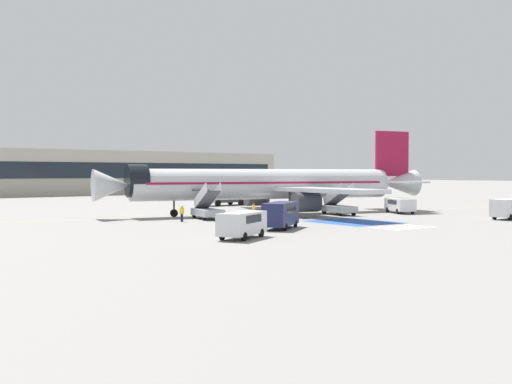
# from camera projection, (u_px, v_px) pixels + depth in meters

# --- Properties ---
(ground_plane) EXTENTS (600.00, 600.00, 0.00)m
(ground_plane) POSITION_uv_depth(u_px,v_px,m) (259.00, 215.00, 67.94)
(ground_plane) COLOR gray
(apron_leadline_yellow) EXTENTS (73.74, 17.48, 0.01)m
(apron_leadline_yellow) POSITION_uv_depth(u_px,v_px,m) (266.00, 214.00, 69.75)
(apron_leadline_yellow) COLOR gold
(apron_leadline_yellow) RESTS_ON ground_plane
(apron_stand_patch_blue) EXTENTS (6.92, 8.08, 0.01)m
(apron_stand_patch_blue) POSITION_uv_depth(u_px,v_px,m) (353.00, 222.00, 58.59)
(apron_stand_patch_blue) COLOR #2856A8
(apron_stand_patch_blue) RESTS_ON ground_plane
(apron_walkway_bar_0) EXTENTS (0.44, 3.60, 0.01)m
(apron_walkway_bar_0) POSITION_uv_depth(u_px,v_px,m) (384.00, 229.00, 51.47)
(apron_walkway_bar_0) COLOR silver
(apron_walkway_bar_0) RESTS_ON ground_plane
(apron_walkway_bar_1) EXTENTS (0.44, 3.60, 0.01)m
(apron_walkway_bar_1) POSITION_uv_depth(u_px,v_px,m) (394.00, 228.00, 52.19)
(apron_walkway_bar_1) COLOR silver
(apron_walkway_bar_1) RESTS_ON ground_plane
(apron_walkway_bar_2) EXTENTS (0.44, 3.60, 0.01)m
(apron_walkway_bar_2) POSITION_uv_depth(u_px,v_px,m) (403.00, 227.00, 52.91)
(apron_walkway_bar_2) COLOR silver
(apron_walkway_bar_2) RESTS_ON ground_plane
(apron_walkway_bar_3) EXTENTS (0.44, 3.60, 0.01)m
(apron_walkway_bar_3) POSITION_uv_depth(u_px,v_px,m) (411.00, 227.00, 53.62)
(apron_walkway_bar_3) COLOR silver
(apron_walkway_bar_3) RESTS_ON ground_plane
(apron_walkway_bar_4) EXTENTS (0.44, 3.60, 0.01)m
(apron_walkway_bar_4) POSITION_uv_depth(u_px,v_px,m) (420.00, 226.00, 54.34)
(apron_walkway_bar_4) COLOR silver
(apron_walkway_bar_4) RESTS_ON ground_plane
(airliner) EXTENTS (40.51, 31.78, 10.13)m
(airliner) POSITION_uv_depth(u_px,v_px,m) (272.00, 184.00, 69.91)
(airliner) COLOR silver
(airliner) RESTS_ON ground_plane
(boarding_stairs_forward) EXTENTS (3.24, 5.53, 3.86)m
(boarding_stairs_forward) POSITION_uv_depth(u_px,v_px,m) (207.00, 210.00, 62.32)
(boarding_stairs_forward) COLOR #ADB2BA
(boarding_stairs_forward) RESTS_ON ground_plane
(boarding_stairs_aft) EXTENTS (3.24, 5.53, 3.71)m
(boarding_stairs_aft) POSITION_uv_depth(u_px,v_px,m) (338.00, 207.00, 68.61)
(boarding_stairs_aft) COLOR #ADB2BA
(boarding_stairs_aft) RESTS_ON ground_plane
(fuel_tanker) EXTENTS (10.10, 3.71, 3.69)m
(fuel_tanker) POSITION_uv_depth(u_px,v_px,m) (232.00, 193.00, 89.44)
(fuel_tanker) COLOR #38383D
(fuel_tanker) RESTS_ON ground_plane
(service_van_0) EXTENTS (5.54, 4.72, 2.28)m
(service_van_0) POSITION_uv_depth(u_px,v_px,m) (281.00, 213.00, 51.51)
(service_van_0) COLOR #1E234C
(service_van_0) RESTS_ON ground_plane
(service_van_1) EXTENTS (5.49, 2.18, 2.10)m
(service_van_1) POSITION_uv_depth(u_px,v_px,m) (510.00, 207.00, 62.24)
(service_van_1) COLOR silver
(service_van_1) RESTS_ON ground_plane
(service_van_2) EXTENTS (3.89, 5.10, 1.76)m
(service_van_2) POSITION_uv_depth(u_px,v_px,m) (400.00, 204.00, 71.26)
(service_van_2) COLOR silver
(service_van_2) RESTS_ON ground_plane
(service_van_3) EXTENTS (5.09, 3.96, 1.94)m
(service_van_3) POSITION_uv_depth(u_px,v_px,m) (242.00, 223.00, 43.77)
(service_van_3) COLOR silver
(service_van_3) RESTS_ON ground_plane
(ground_crew_0) EXTENTS (0.32, 0.47, 1.63)m
(ground_crew_0) POSITION_uv_depth(u_px,v_px,m) (182.00, 212.00, 58.77)
(ground_crew_0) COLOR #191E38
(ground_crew_0) RESTS_ON ground_plane
(ground_crew_1) EXTENTS (0.39, 0.49, 1.64)m
(ground_crew_1) POSITION_uv_depth(u_px,v_px,m) (254.00, 209.00, 63.71)
(ground_crew_1) COLOR black
(ground_crew_1) RESTS_ON ground_plane
(traffic_cone_0) EXTENTS (0.51, 0.51, 0.57)m
(traffic_cone_0) POSITION_uv_depth(u_px,v_px,m) (289.00, 217.00, 61.01)
(traffic_cone_0) COLOR orange
(traffic_cone_0) RESTS_ON ground_plane
(terminal_building) EXTENTS (106.42, 12.10, 9.79)m
(terminal_building) POSITION_uv_depth(u_px,v_px,m) (68.00, 173.00, 131.87)
(terminal_building) COLOR #B2AD9E
(terminal_building) RESTS_ON ground_plane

